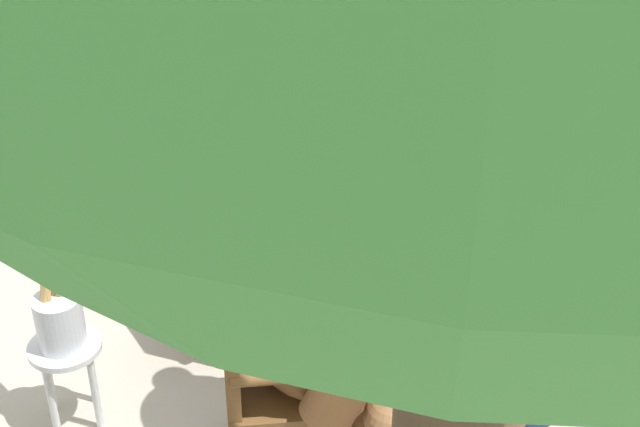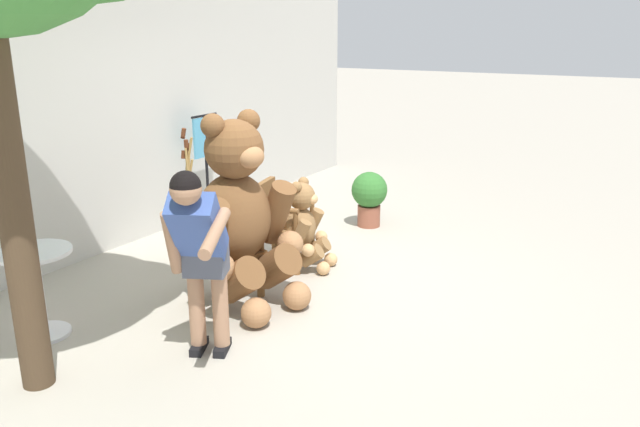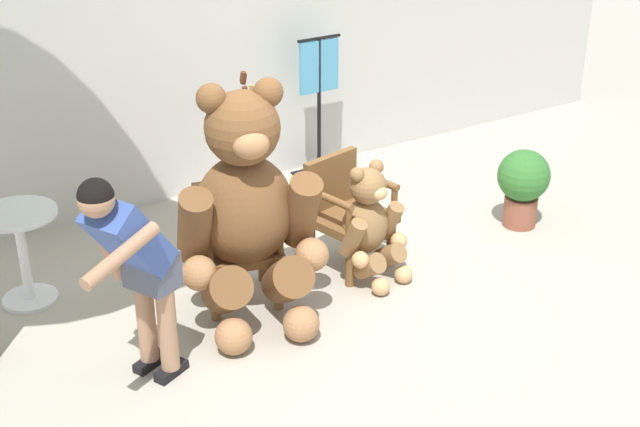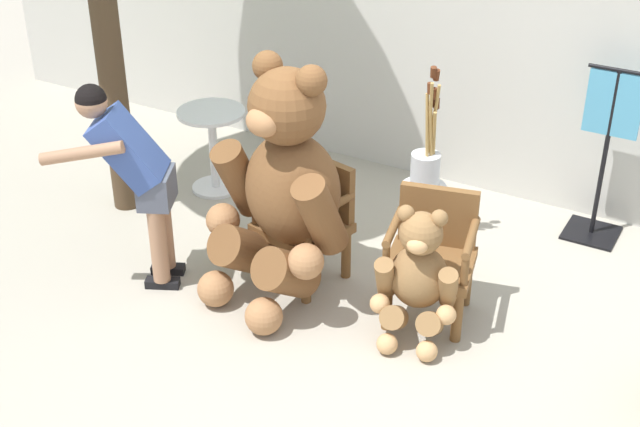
{
  "view_description": "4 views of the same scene",
  "coord_description": "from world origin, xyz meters",
  "px_view_note": "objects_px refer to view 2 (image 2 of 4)",
  "views": [
    {
      "loc": [
        -3.38,
        1.27,
        3.09
      ],
      "look_at": [
        0.07,
        0.06,
        0.9
      ],
      "focal_mm": 50.0,
      "sensor_mm": 36.0,
      "label": 1
    },
    {
      "loc": [
        -4.56,
        -2.97,
        2.36
      ],
      "look_at": [
        0.29,
        -0.11,
        0.68
      ],
      "focal_mm": 35.0,
      "sensor_mm": 36.0,
      "label": 2
    },
    {
      "loc": [
        -2.93,
        -4.65,
        3.42
      ],
      "look_at": [
        0.15,
        0.33,
        0.57
      ],
      "focal_mm": 50.0,
      "sensor_mm": 36.0,
      "label": 3
    },
    {
      "loc": [
        2.24,
        -4.19,
        3.61
      ],
      "look_at": [
        -0.23,
        0.22,
        0.7
      ],
      "focal_mm": 50.0,
      "sensor_mm": 36.0,
      "label": 4
    }
  ],
  "objects_px": {
    "round_side_table": "(38,283)",
    "clothing_display_stand": "(207,167)",
    "wooden_chair_right": "(279,221)",
    "white_stool": "(189,229)",
    "brush_bucket": "(187,200)",
    "person_visitor": "(200,246)",
    "wooden_chair_left": "(220,248)",
    "teddy_bear_large": "(240,214)",
    "potted_plant": "(369,195)",
    "teddy_bear_small": "(304,225)"
  },
  "relations": [
    {
      "from": "wooden_chair_left",
      "to": "white_stool",
      "type": "relative_size",
      "value": 1.87
    },
    {
      "from": "person_visitor",
      "to": "teddy_bear_small",
      "type": "bearing_deg",
      "value": 10.21
    },
    {
      "from": "brush_bucket",
      "to": "wooden_chair_left",
      "type": "bearing_deg",
      "value": -121.7
    },
    {
      "from": "teddy_bear_large",
      "to": "white_stool",
      "type": "height_order",
      "value": "teddy_bear_large"
    },
    {
      "from": "white_stool",
      "to": "round_side_table",
      "type": "relative_size",
      "value": 0.64
    },
    {
      "from": "teddy_bear_large",
      "to": "teddy_bear_small",
      "type": "height_order",
      "value": "teddy_bear_large"
    },
    {
      "from": "wooden_chair_right",
      "to": "brush_bucket",
      "type": "distance_m",
      "value": 0.97
    },
    {
      "from": "teddy_bear_small",
      "to": "round_side_table",
      "type": "xyz_separation_m",
      "value": [
        -2.3,
        1.02,
        -0.01
      ]
    },
    {
      "from": "teddy_bear_small",
      "to": "clothing_display_stand",
      "type": "relative_size",
      "value": 0.68
    },
    {
      "from": "clothing_display_stand",
      "to": "potted_plant",
      "type": "bearing_deg",
      "value": -62.85
    },
    {
      "from": "white_stool",
      "to": "round_side_table",
      "type": "xyz_separation_m",
      "value": [
        -1.85,
        -0.11,
        0.09
      ]
    },
    {
      "from": "wooden_chair_right",
      "to": "teddy_bear_large",
      "type": "distance_m",
      "value": 1.08
    },
    {
      "from": "wooden_chair_left",
      "to": "wooden_chair_right",
      "type": "distance_m",
      "value": 0.94
    },
    {
      "from": "potted_plant",
      "to": "teddy_bear_large",
      "type": "bearing_deg",
      "value": -179.11
    },
    {
      "from": "wooden_chair_left",
      "to": "round_side_table",
      "type": "relative_size",
      "value": 1.19
    },
    {
      "from": "round_side_table",
      "to": "person_visitor",
      "type": "bearing_deg",
      "value": -75.58
    },
    {
      "from": "round_side_table",
      "to": "potted_plant",
      "type": "bearing_deg",
      "value": -13.81
    },
    {
      "from": "teddy_bear_small",
      "to": "potted_plant",
      "type": "relative_size",
      "value": 1.36
    },
    {
      "from": "round_side_table",
      "to": "clothing_display_stand",
      "type": "height_order",
      "value": "clothing_display_stand"
    },
    {
      "from": "wooden_chair_left",
      "to": "person_visitor",
      "type": "xyz_separation_m",
      "value": [
        -0.98,
        -0.64,
        0.43
      ]
    },
    {
      "from": "potted_plant",
      "to": "clothing_display_stand",
      "type": "xyz_separation_m",
      "value": [
        -0.91,
        1.78,
        0.32
      ]
    },
    {
      "from": "person_visitor",
      "to": "wooden_chair_right",
      "type": "bearing_deg",
      "value": 18.42
    },
    {
      "from": "person_visitor",
      "to": "white_stool",
      "type": "bearing_deg",
      "value": 44.74
    },
    {
      "from": "wooden_chair_left",
      "to": "clothing_display_stand",
      "type": "relative_size",
      "value": 0.63
    },
    {
      "from": "brush_bucket",
      "to": "clothing_display_stand",
      "type": "relative_size",
      "value": 0.69
    },
    {
      "from": "round_side_table",
      "to": "brush_bucket",
      "type": "bearing_deg",
      "value": 3.58
    },
    {
      "from": "round_side_table",
      "to": "potted_plant",
      "type": "relative_size",
      "value": 1.06
    },
    {
      "from": "wooden_chair_right",
      "to": "teddy_bear_small",
      "type": "height_order",
      "value": "teddy_bear_small"
    },
    {
      "from": "teddy_bear_large",
      "to": "brush_bucket",
      "type": "height_order",
      "value": "teddy_bear_large"
    },
    {
      "from": "wooden_chair_left",
      "to": "round_side_table",
      "type": "bearing_deg",
      "value": 151.28
    },
    {
      "from": "teddy_bear_large",
      "to": "clothing_display_stand",
      "type": "relative_size",
      "value": 1.24
    },
    {
      "from": "teddy_bear_small",
      "to": "wooden_chair_right",
      "type": "bearing_deg",
      "value": 94.87
    },
    {
      "from": "wooden_chair_right",
      "to": "clothing_display_stand",
      "type": "relative_size",
      "value": 0.63
    },
    {
      "from": "person_visitor",
      "to": "potted_plant",
      "type": "xyz_separation_m",
      "value": [
        3.55,
        0.41,
        -0.5
      ]
    },
    {
      "from": "potted_plant",
      "to": "clothing_display_stand",
      "type": "bearing_deg",
      "value": 117.15
    },
    {
      "from": "wooden_chair_right",
      "to": "potted_plant",
      "type": "distance_m",
      "value": 1.64
    },
    {
      "from": "white_stool",
      "to": "clothing_display_stand",
      "type": "height_order",
      "value": "clothing_display_stand"
    },
    {
      "from": "teddy_bear_large",
      "to": "round_side_table",
      "type": "relative_size",
      "value": 2.36
    },
    {
      "from": "teddy_bear_small",
      "to": "brush_bucket",
      "type": "distance_m",
      "value": 1.24
    },
    {
      "from": "wooden_chair_right",
      "to": "person_visitor",
      "type": "height_order",
      "value": "person_visitor"
    },
    {
      "from": "white_stool",
      "to": "brush_bucket",
      "type": "relative_size",
      "value": 0.49
    },
    {
      "from": "wooden_chair_right",
      "to": "round_side_table",
      "type": "bearing_deg",
      "value": 162.2
    },
    {
      "from": "brush_bucket",
      "to": "clothing_display_stand",
      "type": "xyz_separation_m",
      "value": [
        1.13,
        0.7,
        0.05
      ]
    },
    {
      "from": "teddy_bear_small",
      "to": "white_stool",
      "type": "xyz_separation_m",
      "value": [
        -0.45,
        1.13,
        -0.1
      ]
    },
    {
      "from": "wooden_chair_left",
      "to": "round_side_table",
      "type": "height_order",
      "value": "wooden_chair_left"
    },
    {
      "from": "wooden_chair_right",
      "to": "clothing_display_stand",
      "type": "xyz_separation_m",
      "value": [
        0.71,
        1.55,
        0.26
      ]
    },
    {
      "from": "wooden_chair_left",
      "to": "teddy_bear_large",
      "type": "xyz_separation_m",
      "value": [
        -0.03,
        -0.27,
        0.37
      ]
    },
    {
      "from": "teddy_bear_large",
      "to": "potted_plant",
      "type": "height_order",
      "value": "teddy_bear_large"
    },
    {
      "from": "teddy_bear_large",
      "to": "teddy_bear_small",
      "type": "xyz_separation_m",
      "value": [
        1.0,
        -0.02,
        -0.38
      ]
    },
    {
      "from": "person_visitor",
      "to": "teddy_bear_large",
      "type": "bearing_deg",
      "value": 21.37
    }
  ]
}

